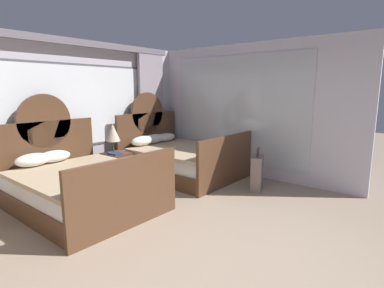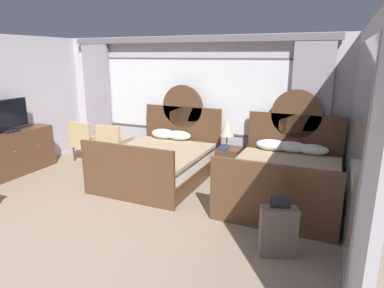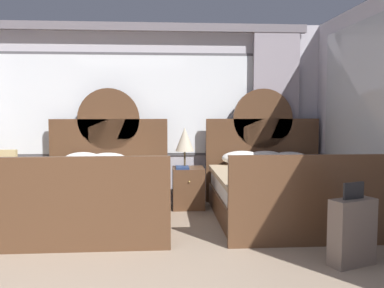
{
  "view_description": "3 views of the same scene",
  "coord_description": "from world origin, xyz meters",
  "px_view_note": "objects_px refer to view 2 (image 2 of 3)",
  "views": [
    {
      "loc": [
        -2.49,
        -1.41,
        1.8
      ],
      "look_at": [
        1.43,
        1.8,
        0.88
      ],
      "focal_mm": 28.63,
      "sensor_mm": 36.0,
      "label": 1
    },
    {
      "loc": [
        2.85,
        -2.55,
        2.32
      ],
      "look_at": [
        0.81,
        2.1,
        0.95
      ],
      "focal_mm": 31.07,
      "sensor_mm": 36.0,
      "label": 2
    },
    {
      "loc": [
        0.66,
        -2.56,
        1.42
      ],
      "look_at": [
        1.0,
        2.2,
        1.02
      ],
      "focal_mm": 39.46,
      "sensor_mm": 36.0,
      "label": 3
    }
  ],
  "objects_px": {
    "dresser_minibar": "(8,155)",
    "armchair_by_window_centre": "(86,140)",
    "nightstand_between_beds": "(229,162)",
    "table_lamp_on_nightstand": "(227,128)",
    "bed_near_mirror": "(284,178)",
    "bed_near_window": "(160,161)",
    "tv_flatscreen": "(9,116)",
    "book_on_nightstand": "(223,148)",
    "suitcase_on_floor": "(278,231)",
    "armchair_by_window_left": "(113,143)"
  },
  "relations": [
    {
      "from": "dresser_minibar",
      "to": "armchair_by_window_centre",
      "type": "bearing_deg",
      "value": 65.26
    },
    {
      "from": "nightstand_between_beds",
      "to": "table_lamp_on_nightstand",
      "type": "distance_m",
      "value": 0.69
    },
    {
      "from": "table_lamp_on_nightstand",
      "to": "bed_near_mirror",
      "type": "bearing_deg",
      "value": -28.13
    },
    {
      "from": "table_lamp_on_nightstand",
      "to": "armchair_by_window_centre",
      "type": "height_order",
      "value": "table_lamp_on_nightstand"
    },
    {
      "from": "bed_near_window",
      "to": "table_lamp_on_nightstand",
      "type": "height_order",
      "value": "bed_near_window"
    },
    {
      "from": "tv_flatscreen",
      "to": "armchair_by_window_centre",
      "type": "xyz_separation_m",
      "value": [
        0.64,
        1.32,
        -0.71
      ]
    },
    {
      "from": "book_on_nightstand",
      "to": "tv_flatscreen",
      "type": "height_order",
      "value": "tv_flatscreen"
    },
    {
      "from": "bed_near_mirror",
      "to": "armchair_by_window_centre",
      "type": "xyz_separation_m",
      "value": [
        -4.41,
        0.36,
        0.12
      ]
    },
    {
      "from": "dresser_minibar",
      "to": "table_lamp_on_nightstand",
      "type": "bearing_deg",
      "value": 23.99
    },
    {
      "from": "table_lamp_on_nightstand",
      "to": "suitcase_on_floor",
      "type": "bearing_deg",
      "value": -58.94
    },
    {
      "from": "bed_near_window",
      "to": "suitcase_on_floor",
      "type": "bearing_deg",
      "value": -33.57
    },
    {
      "from": "armchair_by_window_centre",
      "to": "suitcase_on_floor",
      "type": "xyz_separation_m",
      "value": [
        4.6,
        -2.03,
        -0.17
      ]
    },
    {
      "from": "book_on_nightstand",
      "to": "armchair_by_window_left",
      "type": "distance_m",
      "value": 2.43
    },
    {
      "from": "armchair_by_window_left",
      "to": "suitcase_on_floor",
      "type": "height_order",
      "value": "armchair_by_window_left"
    },
    {
      "from": "bed_near_mirror",
      "to": "dresser_minibar",
      "type": "xyz_separation_m",
      "value": [
        -5.08,
        -1.08,
        0.08
      ]
    },
    {
      "from": "bed_near_window",
      "to": "armchair_by_window_left",
      "type": "height_order",
      "value": "bed_near_window"
    },
    {
      "from": "suitcase_on_floor",
      "to": "tv_flatscreen",
      "type": "bearing_deg",
      "value": 172.32
    },
    {
      "from": "book_on_nightstand",
      "to": "suitcase_on_floor",
      "type": "relative_size",
      "value": 0.34
    },
    {
      "from": "bed_near_window",
      "to": "table_lamp_on_nightstand",
      "type": "relative_size",
      "value": 3.8
    },
    {
      "from": "bed_near_mirror",
      "to": "suitcase_on_floor",
      "type": "distance_m",
      "value": 1.68
    },
    {
      "from": "suitcase_on_floor",
      "to": "bed_near_window",
      "type": "bearing_deg",
      "value": 146.43
    },
    {
      "from": "nightstand_between_beds",
      "to": "book_on_nightstand",
      "type": "xyz_separation_m",
      "value": [
        -0.09,
        -0.09,
        0.3
      ]
    },
    {
      "from": "nightstand_between_beds",
      "to": "dresser_minibar",
      "type": "xyz_separation_m",
      "value": [
        -3.93,
        -1.73,
        0.15
      ]
    },
    {
      "from": "book_on_nightstand",
      "to": "armchair_by_window_centre",
      "type": "relative_size",
      "value": 0.29
    },
    {
      "from": "bed_near_mirror",
      "to": "suitcase_on_floor",
      "type": "bearing_deg",
      "value": -83.51
    },
    {
      "from": "bed_near_mirror",
      "to": "tv_flatscreen",
      "type": "height_order",
      "value": "bed_near_mirror"
    },
    {
      "from": "armchair_by_window_left",
      "to": "armchair_by_window_centre",
      "type": "relative_size",
      "value": 1.0
    },
    {
      "from": "armchair_by_window_left",
      "to": "suitcase_on_floor",
      "type": "relative_size",
      "value": 1.18
    },
    {
      "from": "armchair_by_window_left",
      "to": "armchair_by_window_centre",
      "type": "bearing_deg",
      "value": -180.0
    },
    {
      "from": "suitcase_on_floor",
      "to": "book_on_nightstand",
      "type": "bearing_deg",
      "value": 122.7
    },
    {
      "from": "bed_near_window",
      "to": "nightstand_between_beds",
      "type": "bearing_deg",
      "value": 29.55
    },
    {
      "from": "nightstand_between_beds",
      "to": "book_on_nightstand",
      "type": "bearing_deg",
      "value": -134.83
    },
    {
      "from": "book_on_nightstand",
      "to": "suitcase_on_floor",
      "type": "height_order",
      "value": "suitcase_on_floor"
    },
    {
      "from": "nightstand_between_beds",
      "to": "armchair_by_window_left",
      "type": "xyz_separation_m",
      "value": [
        -2.5,
        -0.29,
        0.19
      ]
    },
    {
      "from": "bed_near_window",
      "to": "suitcase_on_floor",
      "type": "distance_m",
      "value": 3.0
    },
    {
      "from": "table_lamp_on_nightstand",
      "to": "book_on_nightstand",
      "type": "distance_m",
      "value": 0.39
    },
    {
      "from": "bed_near_mirror",
      "to": "dresser_minibar",
      "type": "distance_m",
      "value": 5.19
    },
    {
      "from": "nightstand_between_beds",
      "to": "armchair_by_window_centre",
      "type": "height_order",
      "value": "armchair_by_window_centre"
    },
    {
      "from": "bed_near_window",
      "to": "armchair_by_window_left",
      "type": "distance_m",
      "value": 1.4
    },
    {
      "from": "book_on_nightstand",
      "to": "tv_flatscreen",
      "type": "distance_m",
      "value": 4.15
    },
    {
      "from": "book_on_nightstand",
      "to": "dresser_minibar",
      "type": "xyz_separation_m",
      "value": [
        -3.84,
        -1.64,
        -0.16
      ]
    },
    {
      "from": "tv_flatscreen",
      "to": "armchair_by_window_left",
      "type": "height_order",
      "value": "tv_flatscreen"
    },
    {
      "from": "table_lamp_on_nightstand",
      "to": "book_on_nightstand",
      "type": "height_order",
      "value": "table_lamp_on_nightstand"
    },
    {
      "from": "bed_near_window",
      "to": "bed_near_mirror",
      "type": "bearing_deg",
      "value": 0.25
    },
    {
      "from": "book_on_nightstand",
      "to": "suitcase_on_floor",
      "type": "distance_m",
      "value": 2.66
    },
    {
      "from": "bed_near_mirror",
      "to": "book_on_nightstand",
      "type": "distance_m",
      "value": 1.38
    },
    {
      "from": "book_on_nightstand",
      "to": "tv_flatscreen",
      "type": "bearing_deg",
      "value": -158.29
    },
    {
      "from": "table_lamp_on_nightstand",
      "to": "dresser_minibar",
      "type": "height_order",
      "value": "table_lamp_on_nightstand"
    },
    {
      "from": "book_on_nightstand",
      "to": "dresser_minibar",
      "type": "relative_size",
      "value": 0.13
    },
    {
      "from": "bed_near_mirror",
      "to": "book_on_nightstand",
      "type": "relative_size",
      "value": 8.4
    }
  ]
}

